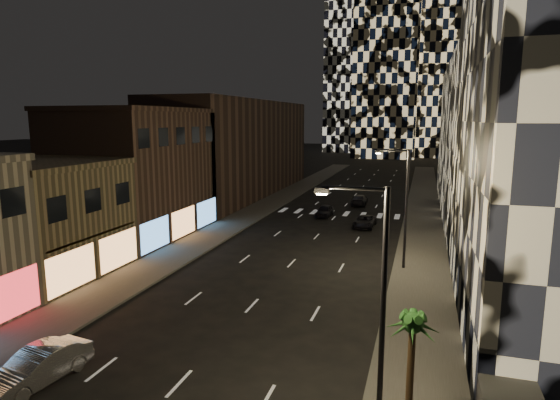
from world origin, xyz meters
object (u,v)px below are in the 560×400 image
Objects in this scene: car_dark_oncoming at (360,200)px; streetlight_near at (376,296)px; car_dark_midlane at (325,211)px; streetlight_far at (403,200)px; palm_tree at (412,331)px; car_silver_parked at (38,367)px; car_dark_rightlane at (365,222)px.

streetlight_near is at bearing 96.15° from car_dark_oncoming.
streetlight_near is at bearing -74.20° from car_dark_midlane.
streetlight_far reaches higher than palm_tree.
car_dark_rightlane is (9.81, 34.16, -0.17)m from car_silver_parked.
car_dark_rightlane is 1.04× the size of palm_tree.
car_dark_midlane is (4.61, 38.38, -0.10)m from car_silver_parked.
car_dark_midlane is (-9.55, 17.58, -4.67)m from streetlight_far.
car_dark_midlane is at bearing 104.26° from streetlight_near.
streetlight_near reaches higher than car_dark_rightlane.
car_dark_rightlane is at bearing 97.93° from car_dark_oncoming.
car_dark_midlane is at bearing 118.52° from streetlight_far.
streetlight_near is 2.12× the size of palm_tree.
car_silver_parked is 1.07× the size of car_dark_rightlane.
palm_tree is (7.89, -45.17, 2.96)m from car_dark_oncoming.
car_dark_midlane is 0.84× the size of car_dark_oncoming.
palm_tree is (1.24, -18.68, -1.71)m from streetlight_far.
car_dark_oncoming is at bearing 99.91° from palm_tree.
car_dark_midlane is 9.38m from car_dark_oncoming.
streetlight_near is at bearing -133.21° from palm_tree.
car_dark_midlane is at bearing 106.59° from palm_tree.
palm_tree is at bearing 15.45° from car_silver_parked.
car_silver_parked is 35.55m from car_dark_rightlane.
palm_tree is (15.41, 2.12, 2.87)m from car_silver_parked.
streetlight_near reaches higher than car_dark_midlane.
palm_tree reaches higher than car_dark_oncoming.
car_silver_parked is 47.89m from car_dark_oncoming.
streetlight_near is 1.90× the size of car_dark_oncoming.
car_dark_rightlane is at bearing -37.48° from car_dark_midlane.
streetlight_far is at bearing 102.10° from car_dark_oncoming.
palm_tree is (10.80, -36.26, 2.96)m from car_dark_midlane.
streetlight_near is 39.06m from car_dark_midlane.
streetlight_far is 2.12× the size of palm_tree.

